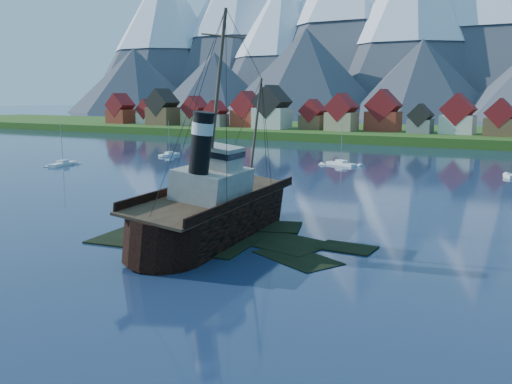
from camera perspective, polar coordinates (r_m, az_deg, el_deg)
The scene contains 9 objects.
ground at distance 64.92m, azimuth -5.09°, elevation -4.89°, with size 1400.00×1400.00×0.00m, color #1A2B4B.
shoal at distance 65.77m, azimuth -2.73°, elevation -4.99°, with size 31.71×21.24×1.14m.
shore_bank at distance 224.89m, azimuth 20.69°, elevation 4.92°, with size 600.00×80.00×3.20m, color #244D16.
seawall at distance 187.60m, azimuth 18.76°, elevation 4.20°, with size 600.00×2.50×2.00m, color #3F3D38.
town at distance 215.14m, azimuth 11.24°, elevation 7.57°, with size 250.96×16.69×17.30m.
tugboat_wreck at distance 67.14m, azimuth -3.46°, elevation -1.47°, with size 7.81×33.67×26.68m.
sailboat_a at distance 140.93m, azimuth -18.75°, elevation 2.63°, with size 3.93×8.73×10.34m.
sailboat_b at distance 155.99m, azimuth -8.67°, elevation 3.67°, with size 2.14×6.91×9.88m.
sailboat_c at distance 135.09m, azimuth 8.51°, elevation 2.76°, with size 8.12×4.71×10.24m.
Camera 1 is at (36.21, -51.35, 16.32)m, focal length 40.00 mm.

